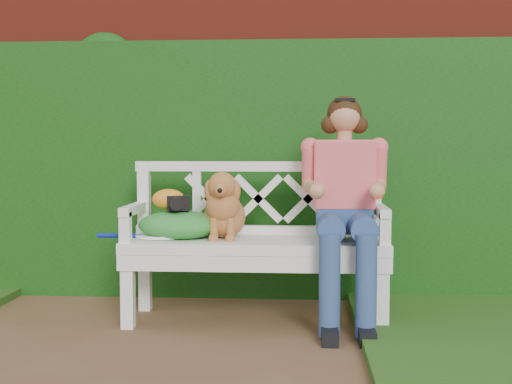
{
  "coord_description": "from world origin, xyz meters",
  "views": [
    {
      "loc": [
        0.79,
        -2.87,
        1.02
      ],
      "look_at": [
        0.53,
        1.04,
        0.75
      ],
      "focal_mm": 48.0,
      "sensor_mm": 36.0,
      "label": 1
    }
  ],
  "objects": [
    {
      "name": "camera_item",
      "position": [
        0.08,
        1.02,
        0.69
      ],
      "size": [
        0.15,
        0.13,
        0.09
      ],
      "primitive_type": "cube",
      "rotation": [
        0.0,
        0.0,
        0.24
      ],
      "color": "black",
      "rests_on": "green_bag"
    },
    {
      "name": "ground",
      "position": [
        0.0,
        0.0,
        0.0
      ],
      "size": [
        60.0,
        60.0,
        0.0
      ],
      "primitive_type": "plane",
      "color": "brown"
    },
    {
      "name": "green_bag",
      "position": [
        0.09,
        1.04,
        0.56
      ],
      "size": [
        0.5,
        0.39,
        0.16
      ],
      "primitive_type": null,
      "rotation": [
        0.0,
        0.0,
        -0.05
      ],
      "color": "#27782C",
      "rests_on": "garden_bench"
    },
    {
      "name": "garden_bench",
      "position": [
        0.53,
        1.04,
        0.24
      ],
      "size": [
        1.65,
        0.81,
        0.48
      ],
      "primitive_type": null,
      "rotation": [
        0.0,
        0.0,
        -0.14
      ],
      "color": "white",
      "rests_on": "ground"
    },
    {
      "name": "baseball_glove",
      "position": [
        0.02,
        1.04,
        0.7
      ],
      "size": [
        0.23,
        0.2,
        0.12
      ],
      "primitive_type": "ellipsoid",
      "rotation": [
        0.0,
        0.0,
        0.38
      ],
      "color": "orange",
      "rests_on": "green_bag"
    },
    {
      "name": "dog",
      "position": [
        0.35,
        1.04,
        0.68
      ],
      "size": [
        0.39,
        0.43,
        0.39
      ],
      "primitive_type": null,
      "rotation": [
        0.0,
        0.0,
        0.43
      ],
      "color": "brown",
      "rests_on": "garden_bench"
    },
    {
      "name": "seated_woman",
      "position": [
        1.04,
        1.02,
        0.61
      ],
      "size": [
        0.57,
        0.73,
        1.22
      ],
      "primitive_type": null,
      "rotation": [
        0.0,
        0.0,
        0.08
      ],
      "color": "#CE3140",
      "rests_on": "ground"
    },
    {
      "name": "brick_wall",
      "position": [
        0.0,
        1.9,
        1.1
      ],
      "size": [
        10.0,
        0.3,
        2.2
      ],
      "primitive_type": "cube",
      "color": "maroon",
      "rests_on": "ground"
    },
    {
      "name": "ivy_hedge",
      "position": [
        0.0,
        1.68,
        0.85
      ],
      "size": [
        10.0,
        0.18,
        1.7
      ],
      "primitive_type": "cube",
      "color": "#1D5317",
      "rests_on": "ground"
    },
    {
      "name": "tennis_racket",
      "position": [
        -0.05,
        1.01,
        0.49
      ],
      "size": [
        0.57,
        0.35,
        0.03
      ],
      "primitive_type": null,
      "rotation": [
        0.0,
        0.0,
        -0.25
      ],
      "color": "silver",
      "rests_on": "garden_bench"
    }
  ]
}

